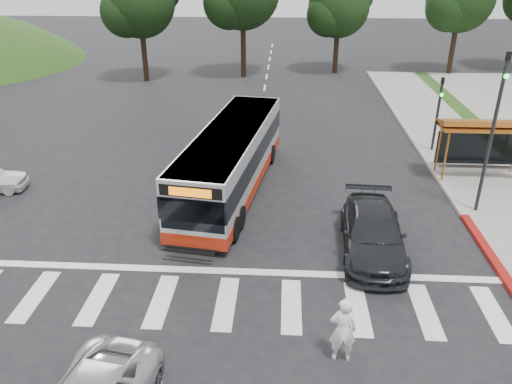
{
  "coord_description": "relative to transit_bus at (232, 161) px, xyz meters",
  "views": [
    {
      "loc": [
        1.65,
        -17.19,
        9.67
      ],
      "look_at": [
        0.65,
        -0.42,
        1.6
      ],
      "focal_mm": 35.0,
      "sensor_mm": 36.0,
      "label": 1
    }
  ],
  "objects": [
    {
      "name": "ground",
      "position": [
        0.62,
        -3.03,
        -1.43
      ],
      "size": [
        140.0,
        140.0,
        0.0
      ],
      "primitive_type": "plane",
      "color": "black",
      "rests_on": "ground"
    },
    {
      "name": "sidewalk_east",
      "position": [
        11.62,
        4.97,
        -1.37
      ],
      "size": [
        4.0,
        40.0,
        0.12
      ],
      "primitive_type": "cube",
      "color": "gray",
      "rests_on": "ground"
    },
    {
      "name": "curb_east",
      "position": [
        9.62,
        4.97,
        -1.35
      ],
      "size": [
        0.3,
        40.0,
        0.15
      ],
      "primitive_type": "cube",
      "color": "#9E9991",
      "rests_on": "ground"
    },
    {
      "name": "curb_east_red",
      "position": [
        9.62,
        -5.03,
        -1.35
      ],
      "size": [
        0.32,
        6.0,
        0.15
      ],
      "primitive_type": "cube",
      "color": "maroon",
      "rests_on": "ground"
    },
    {
      "name": "crosswalk_ladder",
      "position": [
        0.62,
        -8.03,
        -1.42
      ],
      "size": [
        18.0,
        2.6,
        0.01
      ],
      "primitive_type": "cube",
      "color": "silver",
      "rests_on": "ground"
    },
    {
      "name": "bus_shelter",
      "position": [
        11.42,
        2.07,
        0.92
      ],
      "size": [
        4.2,
        1.6,
        2.86
      ],
      "color": "#A3571B",
      "rests_on": "sidewalk_east"
    },
    {
      "name": "traffic_signal_ne_tall",
      "position": [
        10.22,
        -1.54,
        2.45
      ],
      "size": [
        0.18,
        0.37,
        6.5
      ],
      "color": "black",
      "rests_on": "ground"
    },
    {
      "name": "traffic_signal_ne_short",
      "position": [
        10.22,
        5.46,
        1.05
      ],
      "size": [
        0.18,
        0.37,
        4.0
      ],
      "color": "black",
      "rests_on": "ground"
    },
    {
      "name": "tree_north_b",
      "position": [
        6.69,
        25.03,
        4.23
      ],
      "size": [
        5.72,
        5.33,
        8.43
      ],
      "color": "black",
      "rests_on": "ground"
    },
    {
      "name": "tree_north_c",
      "position": [
        -9.3,
        21.03,
        4.86
      ],
      "size": [
        6.16,
        5.74,
        9.3
      ],
      "color": "black",
      "rests_on": "ground"
    },
    {
      "name": "transit_bus",
      "position": [
        0.0,
        0.0,
        0.0
      ],
      "size": [
        3.96,
        11.29,
        2.86
      ],
      "primitive_type": null,
      "rotation": [
        0.0,
        0.0,
        -0.14
      ],
      "color": "#B8BABD",
      "rests_on": "ground"
    },
    {
      "name": "pedestrian",
      "position": [
        3.9,
        -10.15,
        -0.46
      ],
      "size": [
        0.71,
        0.47,
        1.93
      ],
      "primitive_type": "imported",
      "rotation": [
        0.0,
        0.0,
        3.15
      ],
      "color": "white",
      "rests_on": "ground"
    },
    {
      "name": "dark_sedan",
      "position": [
        5.48,
        -4.8,
        -0.67
      ],
      "size": [
        2.41,
        5.32,
        1.51
      ],
      "primitive_type": "imported",
      "rotation": [
        0.0,
        0.0,
        -0.06
      ],
      "color": "black",
      "rests_on": "ground"
    }
  ]
}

